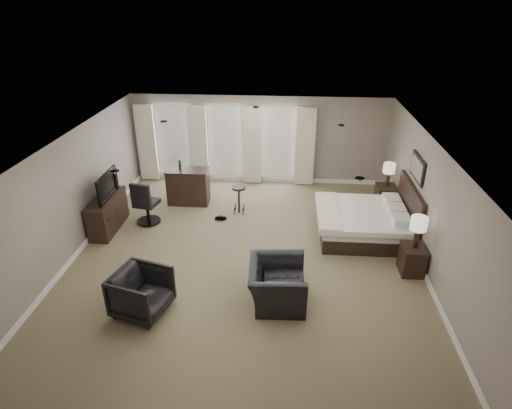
# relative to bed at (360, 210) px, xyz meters

# --- Properties ---
(room) EXTENTS (7.60, 8.60, 2.64)m
(room) POSITION_rel_bed_xyz_m (-2.58, -1.17, 0.64)
(room) COLOR brown
(room) RESTS_ON ground
(window_bay) EXTENTS (5.25, 0.20, 2.30)m
(window_bay) POSITION_rel_bed_xyz_m (-3.58, 2.94, 0.54)
(window_bay) COLOR silver
(window_bay) RESTS_ON room
(bed) EXTENTS (2.07, 1.97, 1.32)m
(bed) POSITION_rel_bed_xyz_m (0.00, 0.00, 0.00)
(bed) COLOR silver
(bed) RESTS_ON ground
(nightstand_near) EXTENTS (0.45, 0.55, 0.60)m
(nightstand_near) POSITION_rel_bed_xyz_m (0.89, -1.45, -0.36)
(nightstand_near) COLOR black
(nightstand_near) RESTS_ON ground
(nightstand_far) EXTENTS (0.49, 0.60, 0.66)m
(nightstand_far) POSITION_rel_bed_xyz_m (0.89, 1.45, -0.33)
(nightstand_far) COLOR black
(nightstand_far) RESTS_ON ground
(lamp_near) EXTENTS (0.33, 0.33, 0.68)m
(lamp_near) POSITION_rel_bed_xyz_m (0.89, -1.45, 0.29)
(lamp_near) COLOR beige
(lamp_near) RESTS_ON nightstand_near
(lamp_far) EXTENTS (0.31, 0.31, 0.64)m
(lamp_far) POSITION_rel_bed_xyz_m (0.89, 1.45, 0.32)
(lamp_far) COLOR beige
(lamp_far) RESTS_ON nightstand_far
(wall_art) EXTENTS (0.04, 0.96, 0.56)m
(wall_art) POSITION_rel_bed_xyz_m (1.12, 0.00, 1.09)
(wall_art) COLOR slate
(wall_art) RESTS_ON room
(dresser) EXTENTS (0.47, 1.45, 0.84)m
(dresser) POSITION_rel_bed_xyz_m (-6.03, -0.17, -0.24)
(dresser) COLOR black
(dresser) RESTS_ON ground
(tv) EXTENTS (0.64, 1.11, 0.15)m
(tv) POSITION_rel_bed_xyz_m (-6.03, -0.17, 0.26)
(tv) COLOR black
(tv) RESTS_ON dresser
(armchair_near) EXTENTS (0.82, 1.22, 1.04)m
(armchair_near) POSITION_rel_bed_xyz_m (-1.85, -2.57, -0.14)
(armchair_near) COLOR black
(armchair_near) RESTS_ON ground
(armchair_far) EXTENTS (1.05, 1.09, 0.92)m
(armchair_far) POSITION_rel_bed_xyz_m (-4.25, -3.07, -0.20)
(armchair_far) COLOR black
(armchair_far) RESTS_ON ground
(bar_counter) EXTENTS (1.13, 0.59, 0.99)m
(bar_counter) POSITION_rel_bed_xyz_m (-4.39, 1.41, -0.16)
(bar_counter) COLOR black
(bar_counter) RESTS_ON ground
(bar_stool_left) EXTENTS (0.36, 0.36, 0.69)m
(bar_stool_left) POSITION_rel_bed_xyz_m (-4.59, 2.11, -0.31)
(bar_stool_left) COLOR black
(bar_stool_left) RESTS_ON ground
(bar_stool_right) EXTENTS (0.42, 0.42, 0.75)m
(bar_stool_right) POSITION_rel_bed_xyz_m (-2.95, 0.92, -0.28)
(bar_stool_right) COLOR black
(bar_stool_right) RESTS_ON ground
(desk_chair) EXTENTS (0.68, 0.68, 1.15)m
(desk_chair) POSITION_rel_bed_xyz_m (-5.17, 0.23, -0.08)
(desk_chair) COLOR black
(desk_chair) RESTS_ON ground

